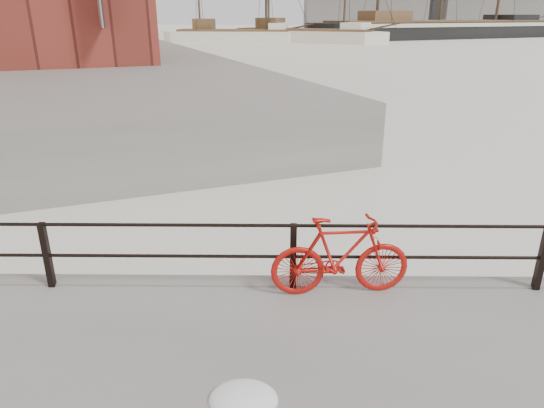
% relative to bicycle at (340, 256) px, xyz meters
% --- Properties ---
extents(ground, '(400.00, 400.00, 0.00)m').
position_rel_bicycle_xyz_m(ground, '(2.85, 0.28, -0.93)').
color(ground, white).
rests_on(ground, ground).
extents(far_quay, '(78.44, 148.07, 1.80)m').
position_rel_bicycle_xyz_m(far_quay, '(-37.15, 72.28, -0.03)').
color(far_quay, gray).
rests_on(far_quay, ground).
extents(guardrail, '(28.00, 0.10, 1.00)m').
position_rel_bicycle_xyz_m(guardrail, '(2.85, 0.13, -0.08)').
color(guardrail, black).
rests_on(guardrail, promenade).
extents(bicycle, '(1.95, 0.47, 1.16)m').
position_rel_bicycle_xyz_m(bicycle, '(0.00, 0.00, 0.00)').
color(bicycle, '#B3120B').
rests_on(bicycle, promenade).
extents(barque_black, '(60.30, 40.71, 32.77)m').
position_rel_bicycle_xyz_m(barque_black, '(27.30, 84.53, -0.93)').
color(barque_black, black).
rests_on(barque_black, ground).
extents(schooner_mid, '(30.61, 23.52, 20.39)m').
position_rel_bicycle_xyz_m(schooner_mid, '(2.99, 71.97, -0.93)').
color(schooner_mid, silver).
rests_on(schooner_mid, ground).
extents(schooner_left, '(24.40, 12.99, 17.89)m').
position_rel_bicycle_xyz_m(schooner_left, '(-7.62, 73.12, -0.93)').
color(schooner_left, white).
rests_on(schooner_left, ground).
extents(workboat_near, '(13.55, 6.82, 7.00)m').
position_rel_bicycle_xyz_m(workboat_near, '(-20.44, 32.36, -0.93)').
color(workboat_near, black).
rests_on(workboat_near, ground).
extents(workboat_far, '(10.85, 9.98, 7.00)m').
position_rel_bicycle_xyz_m(workboat_far, '(-25.05, 47.73, -0.93)').
color(workboat_far, black).
rests_on(workboat_far, ground).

